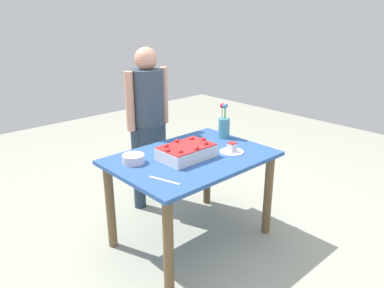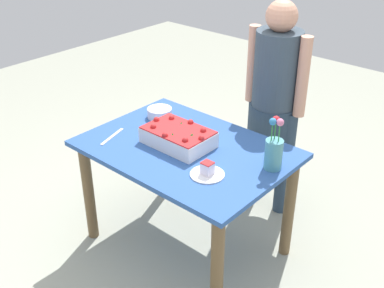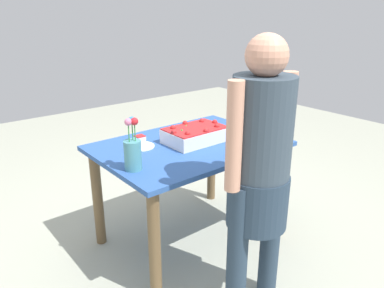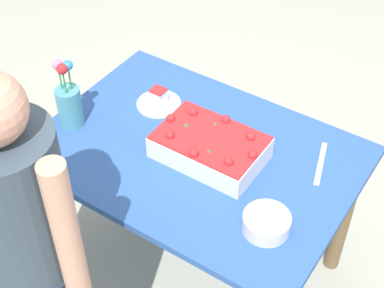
% 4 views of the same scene
% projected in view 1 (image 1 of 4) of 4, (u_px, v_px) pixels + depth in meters
% --- Properties ---
extents(ground_plane, '(8.00, 8.00, 0.00)m').
position_uv_depth(ground_plane, '(192.00, 238.00, 3.11)').
color(ground_plane, '#A1A492').
extents(dining_table, '(1.21, 0.86, 0.73)m').
position_uv_depth(dining_table, '(192.00, 171.00, 2.90)').
color(dining_table, '#2D5499').
rests_on(dining_table, ground_plane).
extents(sheet_cake, '(0.40, 0.27, 0.12)m').
position_uv_depth(sheet_cake, '(186.00, 152.00, 2.80)').
color(sheet_cake, white).
rests_on(sheet_cake, dining_table).
extents(serving_plate_with_slice, '(0.19, 0.19, 0.08)m').
position_uv_depth(serving_plate_with_slice, '(232.00, 149.00, 2.93)').
color(serving_plate_with_slice, white).
rests_on(serving_plate_with_slice, dining_table).
extents(cake_knife, '(0.09, 0.23, 0.00)m').
position_uv_depth(cake_knife, '(164.00, 180.00, 2.44)').
color(cake_knife, silver).
rests_on(cake_knife, dining_table).
extents(flower_vase, '(0.10, 0.10, 0.31)m').
position_uv_depth(flower_vase, '(224.00, 126.00, 3.24)').
color(flower_vase, teal).
rests_on(flower_vase, dining_table).
extents(fruit_bowl, '(0.16, 0.16, 0.06)m').
position_uv_depth(fruit_bowl, '(133.00, 159.00, 2.72)').
color(fruit_bowl, silver).
rests_on(fruit_bowl, dining_table).
extents(person_standing, '(0.45, 0.31, 1.49)m').
position_uv_depth(person_standing, '(148.00, 118.00, 3.41)').
color(person_standing, '#27394B').
rests_on(person_standing, ground_plane).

